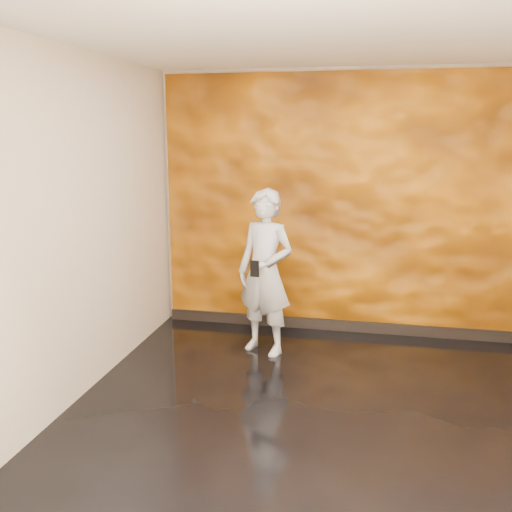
# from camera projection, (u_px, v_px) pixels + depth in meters

# --- Properties ---
(room) EXTENTS (4.02, 4.02, 2.81)m
(room) POSITION_uv_depth(u_px,v_px,m) (328.00, 237.00, 4.17)
(room) COLOR black
(room) RESTS_ON ground
(feature_wall) EXTENTS (3.90, 0.06, 2.75)m
(feature_wall) POSITION_uv_depth(u_px,v_px,m) (344.00, 206.00, 6.04)
(feature_wall) COLOR orange
(feature_wall) RESTS_ON ground
(baseboard) EXTENTS (3.90, 0.04, 0.12)m
(baseboard) POSITION_uv_depth(u_px,v_px,m) (340.00, 325.00, 6.29)
(baseboard) COLOR black
(baseboard) RESTS_ON ground
(man) EXTENTS (0.69, 0.58, 1.62)m
(man) POSITION_uv_depth(u_px,v_px,m) (265.00, 272.00, 5.54)
(man) COLOR #90949E
(man) RESTS_ON ground
(phone) EXTENTS (0.08, 0.02, 0.16)m
(phone) POSITION_uv_depth(u_px,v_px,m) (255.00, 269.00, 5.34)
(phone) COLOR black
(phone) RESTS_ON man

